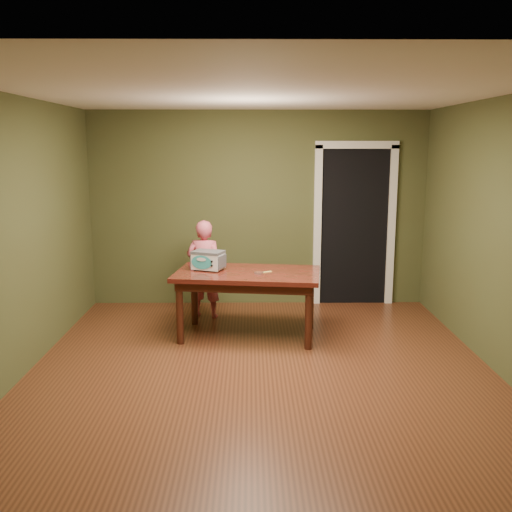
{
  "coord_description": "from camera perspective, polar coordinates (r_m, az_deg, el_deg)",
  "views": [
    {
      "loc": [
        -0.1,
        -5.13,
        2.14
      ],
      "look_at": [
        -0.04,
        1.0,
        0.95
      ],
      "focal_mm": 40.0,
      "sensor_mm": 36.0,
      "label": 1
    }
  ],
  "objects": [
    {
      "name": "baking_pan",
      "position": [
        6.28,
        0.29,
        -1.69
      ],
      "size": [
        0.1,
        0.1,
        0.02
      ],
      "color": "silver",
      "rests_on": "dining_table"
    },
    {
      "name": "toy_oven",
      "position": [
        6.49,
        -4.8,
        -0.36
      ],
      "size": [
        0.41,
        0.34,
        0.22
      ],
      "rotation": [
        0.0,
        0.0,
        -0.36
      ],
      "color": "#4C4F54",
      "rests_on": "dining_table"
    },
    {
      "name": "dining_table",
      "position": [
        6.41,
        -0.84,
        -2.46
      ],
      "size": [
        1.7,
        1.1,
        0.75
      ],
      "rotation": [
        0.0,
        0.0,
        -0.13
      ],
      "color": "#36140C",
      "rests_on": "floor"
    },
    {
      "name": "spatula",
      "position": [
        6.35,
        0.89,
        -1.63
      ],
      "size": [
        0.17,
        0.12,
        0.01
      ],
      "primitive_type": "cube",
      "rotation": [
        0.0,
        0.0,
        0.56
      ],
      "color": "#F3E969",
      "rests_on": "dining_table"
    },
    {
      "name": "child",
      "position": [
        7.17,
        -5.18,
        -1.31
      ],
      "size": [
        0.5,
        0.37,
        1.24
      ],
      "primitive_type": "imported",
      "rotation": [
        0.0,
        0.0,
        2.97
      ],
      "color": "#DC5A6F",
      "rests_on": "floor"
    },
    {
      "name": "room_shell",
      "position": [
        5.15,
        0.59,
        6.15
      ],
      "size": [
        4.52,
        5.02,
        2.61
      ],
      "color": "#414927",
      "rests_on": "ground"
    },
    {
      "name": "doorway",
      "position": [
        8.11,
        9.42,
        3.16
      ],
      "size": [
        1.1,
        0.66,
        2.25
      ],
      "color": "black",
      "rests_on": "ground"
    },
    {
      "name": "floor",
      "position": [
        5.56,
        0.55,
        -11.65
      ],
      "size": [
        5.0,
        5.0,
        0.0
      ],
      "primitive_type": "plane",
      "color": "brown",
      "rests_on": "ground"
    }
  ]
}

